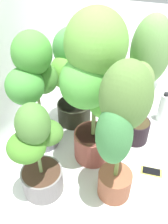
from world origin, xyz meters
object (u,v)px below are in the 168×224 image
object	(u,v)px
potted_plant_front_right	(146,73)
potted_plant_back_right	(71,76)
cell_phone	(151,171)
nutrient_bottle	(163,108)
potted_plant_center	(95,80)
floor_fan	(144,85)
potted_plant_back_center	(34,85)
potted_plant_front_left	(120,129)
potted_plant_back_left	(38,153)

from	to	relation	value
potted_plant_front_right	potted_plant_back_right	xyz separation A→B (m)	(0.06, 0.52, -0.15)
cell_phone	nutrient_bottle	size ratio (longest dim) A/B	0.54
potted_plant_center	floor_fan	xyz separation A→B (m)	(0.66, -0.24, -0.39)
potted_plant_front_right	nutrient_bottle	bearing A→B (deg)	-28.68
potted_plant_front_right	nutrient_bottle	world-z (taller)	potted_plant_front_right
potted_plant_back_center	cell_phone	world-z (taller)	potted_plant_back_center
potted_plant_center	potted_plant_back_center	size ratio (longest dim) A/B	1.19
cell_phone	potted_plant_center	bearing A→B (deg)	84.59
potted_plant_back_center	floor_fan	world-z (taller)	potted_plant_back_center
potted_plant_center	potted_plant_back_right	xyz separation A→B (m)	(0.30, 0.27, -0.20)
potted_plant_center	potted_plant_front_right	distance (m)	0.36
potted_plant_back_right	nutrient_bottle	xyz separation A→B (m)	(0.25, -0.69, -0.31)
floor_fan	nutrient_bottle	bearing A→B (deg)	-100.90
potted_plant_front_left	potted_plant_back_left	bearing A→B (deg)	101.82
potted_plant_center	cell_phone	xyz separation A→B (m)	(-0.01, -0.42, -0.63)
cell_phone	potted_plant_back_center	bearing A→B (deg)	86.04
potted_plant_back_left	cell_phone	xyz separation A→B (m)	(0.34, -0.63, -0.33)
cell_phone	nutrient_bottle	world-z (taller)	nutrient_bottle
potted_plant_front_left	potted_plant_back_left	size ratio (longest dim) A/B	1.38
potted_plant_back_center	floor_fan	bearing A→B (deg)	-43.28
cell_phone	potted_plant_front_right	bearing A→B (deg)	28.82
potted_plant_back_right	nutrient_bottle	size ratio (longest dim) A/B	2.90
potted_plant_front_left	potted_plant_back_center	distance (m)	0.65
potted_plant_front_left	potted_plant_back_center	bearing A→B (deg)	66.47
potted_plant_center	potted_plant_back_left	distance (m)	0.52
potted_plant_front_left	nutrient_bottle	world-z (taller)	potted_plant_front_left
nutrient_bottle	potted_plant_front_left	bearing A→B (deg)	165.11
potted_plant_center	nutrient_bottle	distance (m)	0.86
potted_plant_back_center	cell_phone	xyz separation A→B (m)	(-0.00, -0.81, -0.52)
potted_plant_back_center	cell_phone	size ratio (longest dim) A/B	5.84
potted_plant_back_left	cell_phone	bearing A→B (deg)	-61.52
potted_plant_back_left	potted_plant_front_left	bearing A→B (deg)	-78.18
potted_plant_back_right	cell_phone	xyz separation A→B (m)	(-0.32, -0.69, -0.43)
potted_plant_back_left	nutrient_bottle	xyz separation A→B (m)	(0.91, -0.64, -0.20)
potted_plant_front_left	potted_plant_back_left	xyz separation A→B (m)	(-0.09, 0.42, -0.23)
floor_fan	potted_plant_front_left	bearing A→B (deg)	-163.36
potted_plant_back_left	nutrient_bottle	distance (m)	1.13
potted_plant_front_left	potted_plant_center	bearing A→B (deg)	37.30
potted_plant_front_left	floor_fan	distance (m)	0.98
potted_plant_front_left	potted_plant_front_right	distance (m)	0.52
floor_fan	cell_phone	bearing A→B (deg)	-146.33
potted_plant_back_center	potted_plant_back_left	bearing A→B (deg)	-153.49
floor_fan	nutrient_bottle	world-z (taller)	floor_fan
potted_plant_center	potted_plant_front_right	bearing A→B (deg)	-45.91
potted_plant_front_right	floor_fan	world-z (taller)	potted_plant_front_right
potted_plant_center	potted_plant_back_right	size ratio (longest dim) A/B	1.30
potted_plant_back_center	potted_plant_back_right	size ratio (longest dim) A/B	1.09
potted_plant_back_right	floor_fan	world-z (taller)	potted_plant_back_right
potted_plant_back_left	floor_fan	bearing A→B (deg)	-24.24
potted_plant_back_left	potted_plant_back_center	bearing A→B (deg)	26.51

